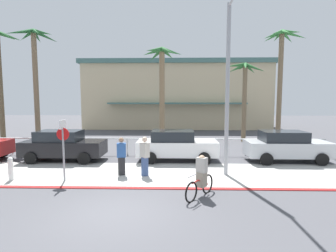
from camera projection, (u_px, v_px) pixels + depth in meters
name	position (u px, v px, depth m)	size (l,w,h in m)	color
ground_plane	(149.00, 150.00, 18.00)	(80.00, 80.00, 0.00)	#4C4C51
sidewalk_strip	(137.00, 174.00, 12.23)	(44.00, 4.00, 0.02)	beige
curb_paint	(129.00, 188.00, 10.24)	(44.00, 0.24, 0.03)	maroon
building_backdrop	(177.00, 95.00, 33.75)	(22.10, 9.98, 7.91)	beige
rail_fence	(147.00, 141.00, 16.43)	(21.75, 0.08, 1.04)	white
stop_sign_bike_lane	(63.00, 141.00, 11.00)	(0.52, 0.56, 2.56)	gray
bollard_0	(11.00, 169.00, 11.18)	(0.20, 0.20, 1.00)	white
streetlight_curb	(229.00, 79.00, 11.43)	(0.24, 2.54, 7.50)	#9EA0A5
palm_tree_1	(35.00, 60.00, 19.11)	(3.02, 3.59, 8.42)	#756047
palm_tree_2	(162.00, 75.00, 17.78)	(2.65, 3.37, 6.87)	#846B4C
palm_tree_3	(245.00, 82.00, 21.15)	(3.39, 3.29, 6.31)	#756047
palm_tree_4	(281.00, 60.00, 19.94)	(3.25, 3.06, 8.56)	#756047
car_black_1	(63.00, 145.00, 14.81)	(4.40, 2.02, 1.69)	black
car_white_2	(176.00, 145.00, 14.81)	(4.40, 2.02, 1.69)	white
car_silver_3	(286.00, 146.00, 14.56)	(4.40, 2.02, 1.69)	#B2B7BC
cyclist_red_0	(201.00, 177.00, 9.30)	(1.11, 1.51, 1.50)	black
pedestrian_0	(145.00, 158.00, 11.85)	(0.46, 0.47, 1.76)	#384C7A
pedestrian_1	(122.00, 158.00, 11.97)	(0.44, 0.37, 1.72)	#232326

